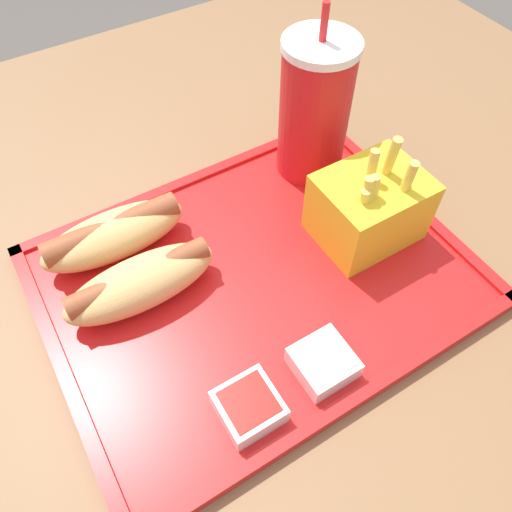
{
  "coord_description": "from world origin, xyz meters",
  "views": [
    {
      "loc": [
        -0.1,
        -0.21,
        1.12
      ],
      "look_at": [
        0.04,
        0.02,
        0.75
      ],
      "focal_mm": 35.0,
      "sensor_mm": 36.0,
      "label": 1
    }
  ],
  "objects_px": {
    "sauce_cup_mayo": "(323,362)",
    "soda_cup": "(314,110)",
    "sauce_cup_ketchup": "(249,406)",
    "hot_dog_far": "(114,234)",
    "fries_carton": "(369,207)",
    "hot_dog_near": "(141,282)"
  },
  "relations": [
    {
      "from": "soda_cup",
      "to": "hot_dog_near",
      "type": "relative_size",
      "value": 1.3
    },
    {
      "from": "hot_dog_near",
      "to": "sauce_cup_mayo",
      "type": "xyz_separation_m",
      "value": [
        0.1,
        -0.14,
        -0.01
      ]
    },
    {
      "from": "hot_dog_far",
      "to": "soda_cup",
      "type": "bearing_deg",
      "value": 0.31
    },
    {
      "from": "fries_carton",
      "to": "sauce_cup_mayo",
      "type": "bearing_deg",
      "value": -140.99
    },
    {
      "from": "soda_cup",
      "to": "sauce_cup_mayo",
      "type": "height_order",
      "value": "soda_cup"
    },
    {
      "from": "hot_dog_near",
      "to": "sauce_cup_ketchup",
      "type": "relative_size",
      "value": 3.08
    },
    {
      "from": "hot_dog_far",
      "to": "fries_carton",
      "type": "bearing_deg",
      "value": -25.96
    },
    {
      "from": "sauce_cup_mayo",
      "to": "soda_cup",
      "type": "bearing_deg",
      "value": 57.8
    },
    {
      "from": "soda_cup",
      "to": "sauce_cup_ketchup",
      "type": "distance_m",
      "value": 0.3
    },
    {
      "from": "soda_cup",
      "to": "hot_dog_near",
      "type": "height_order",
      "value": "soda_cup"
    },
    {
      "from": "soda_cup",
      "to": "sauce_cup_mayo",
      "type": "bearing_deg",
      "value": -122.2
    },
    {
      "from": "soda_cup",
      "to": "sauce_cup_ketchup",
      "type": "height_order",
      "value": "soda_cup"
    },
    {
      "from": "hot_dog_near",
      "to": "fries_carton",
      "type": "height_order",
      "value": "fries_carton"
    },
    {
      "from": "hot_dog_near",
      "to": "soda_cup",
      "type": "bearing_deg",
      "value": 15.92
    },
    {
      "from": "fries_carton",
      "to": "sauce_cup_mayo",
      "type": "xyz_separation_m",
      "value": [
        -0.12,
        -0.1,
        -0.03
      ]
    },
    {
      "from": "hot_dog_far",
      "to": "hot_dog_near",
      "type": "xyz_separation_m",
      "value": [
        0.0,
        -0.06,
        -0.0
      ]
    },
    {
      "from": "hot_dog_far",
      "to": "sauce_cup_mayo",
      "type": "height_order",
      "value": "hot_dog_far"
    },
    {
      "from": "fries_carton",
      "to": "hot_dog_far",
      "type": "bearing_deg",
      "value": 154.04
    },
    {
      "from": "soda_cup",
      "to": "sauce_cup_mayo",
      "type": "relative_size",
      "value": 4.0
    },
    {
      "from": "fries_carton",
      "to": "sauce_cup_ketchup",
      "type": "distance_m",
      "value": 0.22
    },
    {
      "from": "hot_dog_far",
      "to": "fries_carton",
      "type": "distance_m",
      "value": 0.25
    },
    {
      "from": "soda_cup",
      "to": "fries_carton",
      "type": "relative_size",
      "value": 1.66
    }
  ]
}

